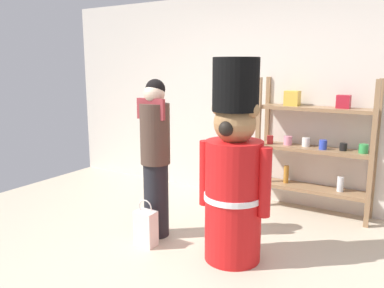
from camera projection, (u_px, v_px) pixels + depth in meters
name	position (u px, v px, depth m)	size (l,w,h in m)	color
ground_plane	(175.00, 270.00, 3.32)	(6.40, 6.40, 0.00)	beige
back_wall	(272.00, 99.00, 4.91)	(6.40, 0.12, 2.60)	silver
merchandise_shelf	(314.00, 145.00, 4.51)	(1.32, 0.35, 1.58)	#93704C
teddy_bear_guard	(234.00, 172.00, 3.37)	(0.67, 0.52, 1.77)	red
person_shopper	(155.00, 155.00, 3.86)	(0.31, 0.29, 1.58)	black
shopping_bag	(146.00, 228.00, 3.75)	(0.20, 0.14, 0.46)	silver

